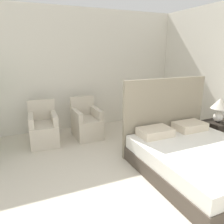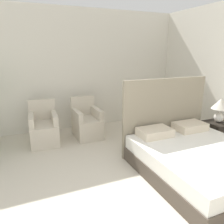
{
  "view_description": "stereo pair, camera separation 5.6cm",
  "coord_description": "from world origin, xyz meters",
  "px_view_note": "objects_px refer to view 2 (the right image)",
  "views": [
    {
      "loc": [
        -1.12,
        -1.22,
        1.91
      ],
      "look_at": [
        0.61,
        2.68,
        0.71
      ],
      "focal_mm": 35.0,
      "sensor_mm": 36.0,
      "label": 1
    },
    {
      "loc": [
        -1.07,
        -1.24,
        1.91
      ],
      "look_at": [
        0.61,
        2.68,
        0.71
      ],
      "focal_mm": 35.0,
      "sensor_mm": 36.0,
      "label": 2
    }
  ],
  "objects_px": {
    "bed": "(196,156)",
    "armchair_near_window_left": "(44,130)",
    "nightstand": "(217,134)",
    "armchair_near_window_right": "(87,124)",
    "table_lamp": "(220,107)"
  },
  "relations": [
    {
      "from": "bed",
      "to": "armchair_near_window_left",
      "type": "relative_size",
      "value": 2.23
    },
    {
      "from": "armchair_near_window_left",
      "to": "nightstand",
      "type": "height_order",
      "value": "armchair_near_window_left"
    },
    {
      "from": "armchair_near_window_left",
      "to": "armchair_near_window_right",
      "type": "xyz_separation_m",
      "value": [
        0.95,
        0.0,
        0.0
      ]
    },
    {
      "from": "bed",
      "to": "armchair_near_window_right",
      "type": "relative_size",
      "value": 2.23
    },
    {
      "from": "bed",
      "to": "armchair_near_window_left",
      "type": "bearing_deg",
      "value": 134.1
    },
    {
      "from": "bed",
      "to": "table_lamp",
      "type": "relative_size",
      "value": 4.08
    },
    {
      "from": "bed",
      "to": "nightstand",
      "type": "bearing_deg",
      "value": 28.97
    },
    {
      "from": "armchair_near_window_left",
      "to": "table_lamp",
      "type": "distance_m",
      "value": 3.66
    },
    {
      "from": "bed",
      "to": "table_lamp",
      "type": "bearing_deg",
      "value": 29.32
    },
    {
      "from": "armchair_near_window_right",
      "to": "nightstand",
      "type": "height_order",
      "value": "armchair_near_window_right"
    },
    {
      "from": "armchair_near_window_right",
      "to": "table_lamp",
      "type": "relative_size",
      "value": 1.83
    },
    {
      "from": "armchair_near_window_right",
      "to": "table_lamp",
      "type": "xyz_separation_m",
      "value": [
        2.33,
        -1.52,
        0.54
      ]
    },
    {
      "from": "bed",
      "to": "nightstand",
      "type": "height_order",
      "value": "bed"
    },
    {
      "from": "armchair_near_window_right",
      "to": "table_lamp",
      "type": "height_order",
      "value": "table_lamp"
    },
    {
      "from": "armchair_near_window_right",
      "to": "table_lamp",
      "type": "distance_m",
      "value": 2.84
    }
  ]
}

